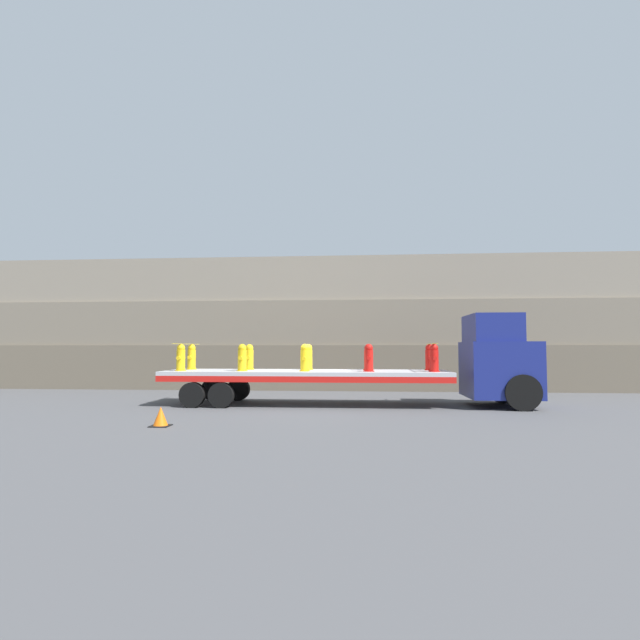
{
  "coord_description": "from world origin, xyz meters",
  "views": [
    {
      "loc": [
        1.93,
        -17.54,
        1.98
      ],
      "look_at": [
        0.48,
        0.0,
        2.98
      ],
      "focal_mm": 28.0,
      "sensor_mm": 36.0,
      "label": 1
    }
  ],
  "objects_px": {
    "fire_hydrant_red_near_3": "(369,358)",
    "traffic_cone": "(161,417)",
    "truck_cab": "(501,361)",
    "fire_hydrant_yellow_near_2": "(305,358)",
    "flatbed_trailer": "(290,376)",
    "fire_hydrant_yellow_far_2": "(308,357)",
    "fire_hydrant_yellow_far_0": "(192,357)",
    "fire_hydrant_red_far_3": "(368,357)",
    "fire_hydrant_yellow_near_1": "(242,358)",
    "fire_hydrant_yellow_far_1": "(249,357)",
    "fire_hydrant_red_far_4": "(430,358)",
    "fire_hydrant_yellow_near_0": "(181,358)",
    "fire_hydrant_red_near_4": "(434,358)"
  },
  "relations": [
    {
      "from": "fire_hydrant_red_near_3",
      "to": "traffic_cone",
      "type": "relative_size",
      "value": 1.89
    },
    {
      "from": "truck_cab",
      "to": "fire_hydrant_yellow_near_2",
      "type": "height_order",
      "value": "truck_cab"
    },
    {
      "from": "flatbed_trailer",
      "to": "fire_hydrant_yellow_far_2",
      "type": "relative_size",
      "value": 10.6
    },
    {
      "from": "fire_hydrant_yellow_far_0",
      "to": "fire_hydrant_red_far_3",
      "type": "bearing_deg",
      "value": 0.0
    },
    {
      "from": "fire_hydrant_yellow_far_0",
      "to": "fire_hydrant_yellow_near_1",
      "type": "xyz_separation_m",
      "value": [
        2.18,
        -1.11,
        0.0
      ]
    },
    {
      "from": "fire_hydrant_yellow_far_1",
      "to": "fire_hydrant_red_far_4",
      "type": "distance_m",
      "value": 6.54
    },
    {
      "from": "fire_hydrant_yellow_near_0",
      "to": "fire_hydrant_yellow_far_2",
      "type": "xyz_separation_m",
      "value": [
        4.36,
        1.11,
        0.0
      ]
    },
    {
      "from": "flatbed_trailer",
      "to": "fire_hydrant_yellow_near_2",
      "type": "bearing_deg",
      "value": -42.84
    },
    {
      "from": "fire_hydrant_yellow_far_1",
      "to": "fire_hydrant_yellow_far_2",
      "type": "relative_size",
      "value": 1.0
    },
    {
      "from": "fire_hydrant_red_far_4",
      "to": "fire_hydrant_yellow_far_2",
      "type": "bearing_deg",
      "value": 180.0
    },
    {
      "from": "flatbed_trailer",
      "to": "fire_hydrant_yellow_near_1",
      "type": "xyz_separation_m",
      "value": [
        -1.58,
        -0.56,
        0.67
      ]
    },
    {
      "from": "flatbed_trailer",
      "to": "fire_hydrant_yellow_far_0",
      "type": "distance_m",
      "value": 3.86
    },
    {
      "from": "fire_hydrant_yellow_far_0",
      "to": "fire_hydrant_red_far_4",
      "type": "distance_m",
      "value": 8.72
    },
    {
      "from": "fire_hydrant_yellow_near_0",
      "to": "fire_hydrant_yellow_far_0",
      "type": "distance_m",
      "value": 1.11
    },
    {
      "from": "fire_hydrant_yellow_near_2",
      "to": "fire_hydrant_yellow_far_2",
      "type": "bearing_deg",
      "value": 90.0
    },
    {
      "from": "fire_hydrant_red_near_4",
      "to": "traffic_cone",
      "type": "relative_size",
      "value": 1.89
    },
    {
      "from": "truck_cab",
      "to": "fire_hydrant_yellow_near_0",
      "type": "bearing_deg",
      "value": -177.11
    },
    {
      "from": "fire_hydrant_yellow_far_1",
      "to": "fire_hydrant_yellow_near_2",
      "type": "height_order",
      "value": "same"
    },
    {
      "from": "fire_hydrant_yellow_near_2",
      "to": "fire_hydrant_yellow_far_0",
      "type": "bearing_deg",
      "value": 165.67
    },
    {
      "from": "truck_cab",
      "to": "fire_hydrant_yellow_far_2",
      "type": "relative_size",
      "value": 3.35
    },
    {
      "from": "truck_cab",
      "to": "fire_hydrant_red_near_3",
      "type": "relative_size",
      "value": 3.35
    },
    {
      "from": "fire_hydrant_red_near_3",
      "to": "fire_hydrant_yellow_near_1",
      "type": "bearing_deg",
      "value": 180.0
    },
    {
      "from": "fire_hydrant_red_far_3",
      "to": "fire_hydrant_red_far_4",
      "type": "relative_size",
      "value": 1.0
    },
    {
      "from": "fire_hydrant_yellow_far_0",
      "to": "fire_hydrant_red_far_3",
      "type": "relative_size",
      "value": 1.0
    },
    {
      "from": "fire_hydrant_yellow_far_2",
      "to": "traffic_cone",
      "type": "distance_m",
      "value": 6.66
    },
    {
      "from": "flatbed_trailer",
      "to": "fire_hydrant_yellow_near_2",
      "type": "distance_m",
      "value": 1.06
    },
    {
      "from": "fire_hydrant_yellow_far_1",
      "to": "fire_hydrant_red_near_4",
      "type": "height_order",
      "value": "same"
    },
    {
      "from": "fire_hydrant_yellow_far_1",
      "to": "fire_hydrant_yellow_near_2",
      "type": "distance_m",
      "value": 2.45
    },
    {
      "from": "traffic_cone",
      "to": "fire_hydrant_yellow_near_2",
      "type": "bearing_deg",
      "value": 55.31
    },
    {
      "from": "fire_hydrant_yellow_far_1",
      "to": "fire_hydrant_red_near_3",
      "type": "distance_m",
      "value": 4.5
    },
    {
      "from": "truck_cab",
      "to": "traffic_cone",
      "type": "bearing_deg",
      "value": -152.46
    },
    {
      "from": "fire_hydrant_red_near_3",
      "to": "flatbed_trailer",
      "type": "bearing_deg",
      "value": 168.67
    },
    {
      "from": "flatbed_trailer",
      "to": "fire_hydrant_red_far_4",
      "type": "xyz_separation_m",
      "value": [
        4.96,
        0.56,
        0.67
      ]
    },
    {
      "from": "fire_hydrant_yellow_near_0",
      "to": "fire_hydrant_yellow_near_2",
      "type": "xyz_separation_m",
      "value": [
        4.36,
        0.0,
        0.0
      ]
    },
    {
      "from": "fire_hydrant_yellow_far_1",
      "to": "fire_hydrant_yellow_near_2",
      "type": "bearing_deg",
      "value": -27.07
    },
    {
      "from": "fire_hydrant_red_near_4",
      "to": "traffic_cone",
      "type": "distance_m",
      "value": 8.92
    },
    {
      "from": "fire_hydrant_yellow_far_0",
      "to": "fire_hydrant_yellow_near_1",
      "type": "distance_m",
      "value": 2.45
    },
    {
      "from": "fire_hydrant_yellow_far_2",
      "to": "traffic_cone",
      "type": "height_order",
      "value": "fire_hydrant_yellow_far_2"
    },
    {
      "from": "fire_hydrant_yellow_far_2",
      "to": "fire_hydrant_red_far_3",
      "type": "relative_size",
      "value": 1.0
    },
    {
      "from": "fire_hydrant_red_far_3",
      "to": "traffic_cone",
      "type": "bearing_deg",
      "value": -133.22
    },
    {
      "from": "fire_hydrant_yellow_far_2",
      "to": "fire_hydrant_red_near_4",
      "type": "height_order",
      "value": "same"
    },
    {
      "from": "flatbed_trailer",
      "to": "fire_hydrant_red_far_3",
      "type": "xyz_separation_m",
      "value": [
        2.78,
        0.56,
        0.67
      ]
    },
    {
      "from": "fire_hydrant_yellow_far_0",
      "to": "fire_hydrant_red_near_4",
      "type": "xyz_separation_m",
      "value": [
        8.72,
        -1.11,
        0.0
      ]
    },
    {
      "from": "truck_cab",
      "to": "fire_hydrant_yellow_far_0",
      "type": "bearing_deg",
      "value": 177.11
    },
    {
      "from": "flatbed_trailer",
      "to": "traffic_cone",
      "type": "bearing_deg",
      "value": -116.57
    },
    {
      "from": "fire_hydrant_yellow_far_1",
      "to": "fire_hydrant_red_far_4",
      "type": "bearing_deg",
      "value": 0.0
    },
    {
      "from": "fire_hydrant_yellow_near_2",
      "to": "fire_hydrant_yellow_far_2",
      "type": "height_order",
      "value": "same"
    },
    {
      "from": "truck_cab",
      "to": "fire_hydrant_yellow_far_1",
      "type": "height_order",
      "value": "truck_cab"
    },
    {
      "from": "fire_hydrant_yellow_far_0",
      "to": "fire_hydrant_yellow_far_2",
      "type": "distance_m",
      "value": 4.36
    },
    {
      "from": "fire_hydrant_red_far_3",
      "to": "fire_hydrant_yellow_near_2",
      "type": "bearing_deg",
      "value": -152.93
    }
  ]
}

